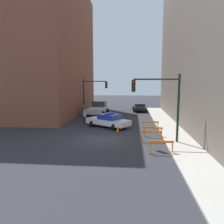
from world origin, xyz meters
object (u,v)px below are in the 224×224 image
object	(u,v)px
traffic_light_near	(163,98)
traffic_cone	(118,129)
barrier_front	(161,145)
police_car	(108,120)
barrier_back	(153,130)
pedestrian_corner	(84,111)
parked_car_near	(140,107)
white_truck	(98,108)
barrier_corner	(150,124)
traffic_light_far	(91,91)
barrier_mid	(152,134)
pedestrian_crossing	(85,116)

from	to	relation	value
traffic_light_near	traffic_cone	size ratio (longest dim) A/B	7.93
traffic_light_near	barrier_front	size ratio (longest dim) A/B	3.25
police_car	barrier_front	size ratio (longest dim) A/B	3.10
traffic_cone	police_car	bearing A→B (deg)	117.66
barrier_front	barrier_back	xyz separation A→B (m)	(-0.13, 4.43, 0.00)
pedestrian_corner	parked_car_near	bearing A→B (deg)	123.10
white_truck	parked_car_near	bearing A→B (deg)	37.29
parked_car_near	barrier_corner	world-z (taller)	parked_car_near
traffic_light_far	barrier_mid	bearing A→B (deg)	-61.01
barrier_front	traffic_cone	bearing A→B (deg)	118.71
traffic_light_near	traffic_light_far	world-z (taller)	traffic_light_near
traffic_light_far	pedestrian_corner	bearing A→B (deg)	-111.40
barrier_mid	barrier_back	distance (m)	1.61
white_truck	pedestrian_corner	xyz separation A→B (m)	(-1.50, -2.95, -0.04)
traffic_light_near	pedestrian_corner	distance (m)	14.65
barrier_back	traffic_light_far	bearing A→B (deg)	123.16
police_car	pedestrian_corner	world-z (taller)	pedestrian_corner
traffic_light_far	barrier_corner	xyz separation A→B (m)	(7.52, -8.88, -2.78)
white_truck	barrier_back	xyz separation A→B (m)	(6.77, -12.64, -0.29)
traffic_light_near	barrier_front	xyz separation A→B (m)	(-0.37, -2.68, -2.91)
pedestrian_crossing	barrier_back	size ratio (longest dim) A/B	1.05
traffic_cone	pedestrian_crossing	bearing A→B (deg)	136.31
pedestrian_crossing	barrier_mid	size ratio (longest dim) A/B	1.04
traffic_light_near	pedestrian_corner	world-z (taller)	traffic_light_near
police_car	barrier_back	bearing A→B (deg)	-98.37
pedestrian_crossing	barrier_corner	xyz separation A→B (m)	(7.15, -2.74, -0.24)
barrier_front	pedestrian_corner	bearing A→B (deg)	120.72
pedestrian_crossing	barrier_corner	world-z (taller)	pedestrian_crossing
traffic_light_near	parked_car_near	world-z (taller)	traffic_light_near
traffic_light_near	white_truck	distance (m)	16.34
traffic_light_far	parked_car_near	world-z (taller)	traffic_light_far
barrier_corner	barrier_front	bearing A→B (deg)	-88.83
parked_car_near	traffic_cone	size ratio (longest dim) A/B	6.68
white_truck	pedestrian_corner	world-z (taller)	white_truck
pedestrian_corner	barrier_front	size ratio (longest dim) A/B	1.04
traffic_light_far	traffic_cone	world-z (taller)	traffic_light_far
barrier_back	police_car	bearing A→B (deg)	139.01
traffic_light_near	traffic_light_far	xyz separation A→B (m)	(-8.03, 13.29, -0.13)
parked_car_near	barrier_corner	bearing A→B (deg)	-90.22
parked_car_near	white_truck	bearing A→B (deg)	-149.18
pedestrian_crossing	barrier_front	distance (m)	12.25
barrier_mid	pedestrian_crossing	bearing A→B (deg)	134.64
traffic_light_near	police_car	world-z (taller)	traffic_light_near
police_car	pedestrian_crossing	xyz separation A→B (m)	(-2.87, 1.66, 0.14)
traffic_light_far	barrier_front	bearing A→B (deg)	-64.37
police_car	traffic_cone	bearing A→B (deg)	-119.72
parked_car_near	traffic_cone	world-z (taller)	parked_car_near
barrier_corner	traffic_cone	distance (m)	3.34
white_truck	parked_car_near	distance (m)	7.36
traffic_light_near	pedestrian_corner	bearing A→B (deg)	127.43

